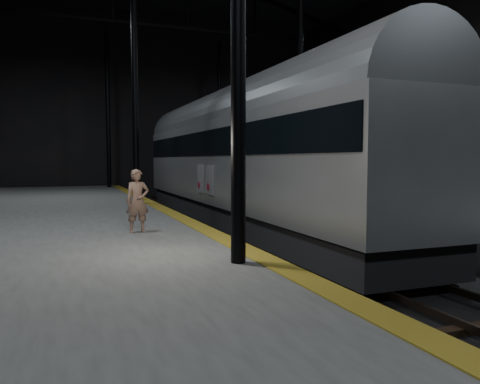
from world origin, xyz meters
TOP-DOWN VIEW (x-y plane):
  - ground at (0.00, 0.00)m, footprint 44.00×44.00m
  - platform_left at (-7.50, 0.00)m, footprint 9.00×43.80m
  - tactile_strip at (-3.25, 0.00)m, footprint 0.50×43.80m
  - track at (0.00, 0.00)m, footprint 2.40×43.00m
  - train at (-0.00, 5.97)m, footprint 3.15×21.06m
  - woman at (-4.94, 0.09)m, footprint 0.60×0.41m

SIDE VIEW (x-z plane):
  - ground at x=0.00m, z-range 0.00..0.00m
  - track at x=0.00m, z-range -0.05..0.19m
  - platform_left at x=-7.50m, z-range 0.00..1.00m
  - tactile_strip at x=-3.25m, z-range 1.00..1.01m
  - woman at x=-4.94m, z-range 1.00..2.57m
  - train at x=0.00m, z-range 0.33..5.95m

